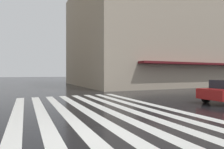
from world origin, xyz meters
name	(u,v)px	position (x,y,z in m)	size (l,w,h in m)	color
ground_plane	(93,136)	(0.00, 0.00, 0.00)	(220.00, 220.00, 0.00)	black
zebra_crossing	(94,109)	(4.00, -1.40, 0.00)	(13.00, 7.50, 0.01)	silver
haussmann_block_corner	(153,31)	(22.25, -18.24, 9.07)	(20.70, 25.86, 18.54)	tan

